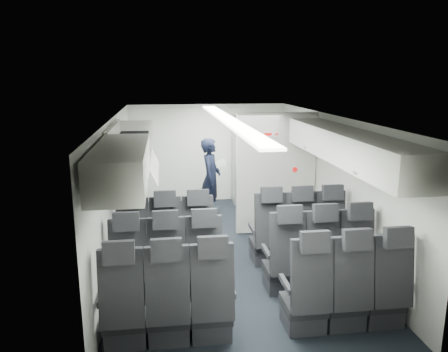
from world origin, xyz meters
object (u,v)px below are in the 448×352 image
object	(u,v)px
seat_row_mid	(244,265)
carry_on_bag	(135,141)
seat_row_front	(233,240)
boarding_door	(128,175)
seat_row_rear	(259,301)
galley_unit	(252,160)
flight_attendant	(211,179)

from	to	relation	value
seat_row_mid	carry_on_bag	distance (m)	2.43
seat_row_front	boarding_door	size ratio (longest dim) A/B	1.79
seat_row_rear	boarding_door	distance (m)	4.25
galley_unit	carry_on_bag	distance (m)	3.70
galley_unit	carry_on_bag	size ratio (longest dim) A/B	4.61
boarding_door	flight_attendant	distance (m)	1.59
seat_row_mid	boarding_door	bearing A→B (deg)	118.77
seat_row_front	flight_attendant	size ratio (longest dim) A/B	2.10
seat_row_rear	boarding_door	size ratio (longest dim) A/B	1.79
seat_row_mid	flight_attendant	distance (m)	3.20
flight_attendant	seat_row_front	bearing A→B (deg)	-160.79
seat_row_front	seat_row_rear	distance (m)	1.80
seat_row_rear	boarding_door	bearing A→B (deg)	112.87
boarding_door	flight_attendant	bearing A→B (deg)	6.82
seat_row_front	seat_row_rear	xyz separation A→B (m)	(0.00, -1.80, 0.00)
seat_row_front	galley_unit	size ratio (longest dim) A/B	1.75
flight_attendant	carry_on_bag	size ratio (longest dim) A/B	3.85
carry_on_bag	boarding_door	bearing A→B (deg)	98.53
seat_row_rear	galley_unit	world-z (taller)	galley_unit
seat_row_front	galley_unit	distance (m)	3.43
boarding_door	carry_on_bag	size ratio (longest dim) A/B	4.52
flight_attendant	carry_on_bag	distance (m)	2.42
seat_row_rear	carry_on_bag	world-z (taller)	carry_on_bag
galley_unit	boarding_door	size ratio (longest dim) A/B	1.02
galley_unit	flight_attendant	xyz separation A→B (m)	(-1.02, -0.98, -0.16)
seat_row_front	seat_row_mid	size ratio (longest dim) A/B	1.00
seat_row_mid	boarding_door	xyz separation A→B (m)	(-1.64, 2.99, 0.55)
seat_row_front	galley_unit	bearing A→B (deg)	73.72
seat_row_mid	carry_on_bag	bearing A→B (deg)	134.36
seat_row_rear	flight_attendant	world-z (taller)	flight_attendant
boarding_door	carry_on_bag	xyz separation A→B (m)	(0.26, -1.57, 0.87)
seat_row_rear	carry_on_bag	distance (m)	3.04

